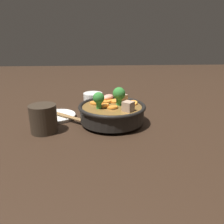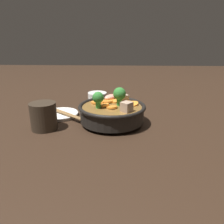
# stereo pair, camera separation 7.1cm
# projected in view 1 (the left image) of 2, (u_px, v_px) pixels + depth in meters

# --- Properties ---
(ground_plane) EXTENTS (3.00, 3.00, 0.00)m
(ground_plane) POSITION_uv_depth(u_px,v_px,m) (112.00, 123.00, 0.72)
(ground_plane) COLOR black
(stirfry_bowl) EXTENTS (0.22, 0.22, 0.12)m
(stirfry_bowl) POSITION_uv_depth(u_px,v_px,m) (112.00, 111.00, 0.71)
(stirfry_bowl) COLOR black
(stirfry_bowl) RESTS_ON ground_plane
(side_saucer) EXTENTS (0.13, 0.13, 0.01)m
(side_saucer) POSITION_uv_depth(u_px,v_px,m) (57.00, 116.00, 0.77)
(side_saucer) COLOR white
(side_saucer) RESTS_ON ground_plane
(tea_cup) EXTENTS (0.07, 0.07, 0.06)m
(tea_cup) POSITION_uv_depth(u_px,v_px,m) (93.00, 101.00, 0.86)
(tea_cup) COLOR white
(tea_cup) RESTS_ON ground_plane
(dark_mug) EXTENTS (0.10, 0.08, 0.08)m
(dark_mug) POSITION_uv_depth(u_px,v_px,m) (44.00, 118.00, 0.65)
(dark_mug) COLOR #33281E
(dark_mug) RESTS_ON ground_plane
(chopsticks_pair) EXTENTS (0.16, 0.19, 0.01)m
(chopsticks_pair) POSITION_uv_depth(u_px,v_px,m) (57.00, 113.00, 0.76)
(chopsticks_pair) COLOR olive
(chopsticks_pair) RESTS_ON side_saucer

